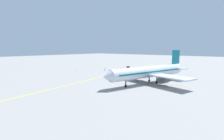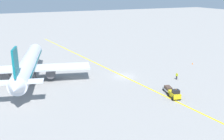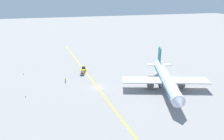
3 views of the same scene
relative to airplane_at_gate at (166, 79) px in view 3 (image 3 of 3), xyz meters
The scene contains 8 objects.
ground_plane 22.65m from the airplane_at_gate, 17.02° to the right, with size 400.00×400.00×0.00m, color gray.
apron_yellow_centreline 22.65m from the airplane_at_gate, 17.02° to the right, with size 0.40×120.00×0.01m, color yellow.
airplane_at_gate is the anchor object (origin of this frame).
baggage_tug_white 33.31m from the airplane_at_gate, 42.96° to the right, with size 2.33×3.27×2.11m.
baggage_cart_trailing 31.85m from the airplane_at_gate, 37.75° to the right, with size 1.98×2.86×1.24m.
ground_crew_worker 34.64m from the airplane_at_gate, 23.34° to the right, with size 0.34×0.55×1.68m.
traffic_cone_near_nose 53.50m from the airplane_at_gate, 27.81° to the right, with size 0.32×0.32×0.55m, color orange.
traffic_cone_mid_apron 44.41m from the airplane_at_gate, ahead, with size 0.32×0.32×0.55m, color orange.
Camera 3 is at (10.64, 65.74, 31.11)m, focal length 35.00 mm.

